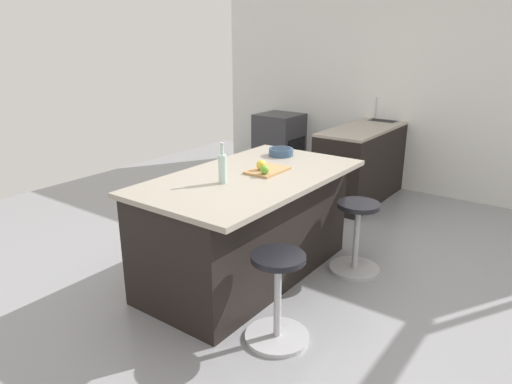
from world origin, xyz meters
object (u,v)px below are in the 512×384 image
(oven_range, at_px, (279,143))
(water_bottle, at_px, (223,167))
(stool_middle, at_px, (278,300))
(apple_green, at_px, (265,170))
(apple_yellow, at_px, (261,165))
(fruit_bowl, at_px, (281,152))
(kitchen_island, at_px, (247,225))
(stool_by_window, at_px, (356,239))
(cutting_board, at_px, (268,170))

(oven_range, bearing_deg, water_bottle, 26.48)
(stool_middle, height_order, apple_green, apple_green)
(stool_middle, height_order, apple_yellow, apple_yellow)
(oven_range, relative_size, water_bottle, 2.82)
(fruit_bowl, bearing_deg, water_bottle, 6.91)
(kitchen_island, xyz_separation_m, fruit_bowl, (-0.68, -0.11, 0.49))
(stool_middle, bearing_deg, stool_by_window, 180.00)
(stool_middle, height_order, water_bottle, water_bottle)
(oven_range, distance_m, stool_middle, 4.15)
(water_bottle, height_order, fruit_bowl, water_bottle)
(oven_range, relative_size, stool_middle, 1.40)
(stool_by_window, xyz_separation_m, fruit_bowl, (-0.07, -0.84, 0.65))
(apple_green, relative_size, apple_yellow, 0.85)
(oven_range, height_order, water_bottle, water_bottle)
(oven_range, distance_m, stool_by_window, 3.20)
(kitchen_island, xyz_separation_m, apple_green, (-0.03, 0.16, 0.50))
(water_bottle, bearing_deg, kitchen_island, -178.48)
(apple_green, bearing_deg, apple_yellow, -131.90)
(cutting_board, relative_size, apple_green, 5.00)
(stool_by_window, height_order, fruit_bowl, fruit_bowl)
(kitchen_island, xyz_separation_m, stool_by_window, (-0.61, 0.72, -0.16))
(oven_range, distance_m, apple_yellow, 3.24)
(cutting_board, xyz_separation_m, apple_yellow, (0.05, -0.03, 0.05))
(fruit_bowl, bearing_deg, apple_yellow, 17.84)
(oven_range, distance_m, kitchen_island, 3.25)
(apple_yellow, height_order, water_bottle, water_bottle)
(oven_range, xyz_separation_m, water_bottle, (3.15, 1.57, 0.59))
(kitchen_island, distance_m, water_bottle, 0.65)
(stool_middle, height_order, fruit_bowl, fruit_bowl)
(oven_range, distance_m, apple_green, 3.35)
(stool_by_window, bearing_deg, apple_green, -44.13)
(stool_by_window, height_order, apple_yellow, apple_yellow)
(stool_by_window, xyz_separation_m, cutting_board, (0.46, -0.62, 0.62))
(oven_range, distance_m, water_bottle, 3.57)
(stool_by_window, height_order, apple_green, apple_green)
(kitchen_island, bearing_deg, oven_range, -151.25)
(stool_middle, distance_m, fruit_bowl, 1.67)
(oven_range, xyz_separation_m, stool_middle, (3.46, 2.29, -0.14))
(cutting_board, bearing_deg, fruit_bowl, -157.93)
(apple_green, height_order, water_bottle, water_bottle)
(water_bottle, bearing_deg, stool_by_window, 141.97)
(stool_middle, bearing_deg, apple_yellow, -137.84)
(apple_yellow, bearing_deg, apple_green, 48.10)
(cutting_board, height_order, water_bottle, water_bottle)
(stool_middle, distance_m, cutting_board, 1.17)
(stool_middle, bearing_deg, water_bottle, -113.27)
(water_bottle, bearing_deg, fruit_bowl, -173.09)
(stool_middle, distance_m, water_bottle, 1.07)
(oven_range, xyz_separation_m, apple_green, (2.82, 1.72, 0.52))
(oven_range, bearing_deg, stool_by_window, 45.62)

